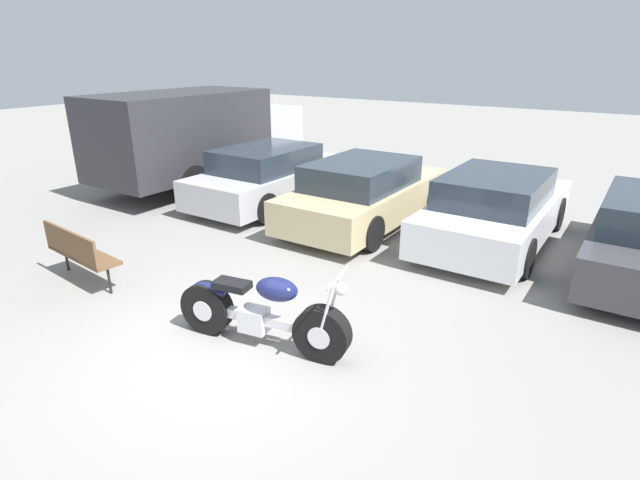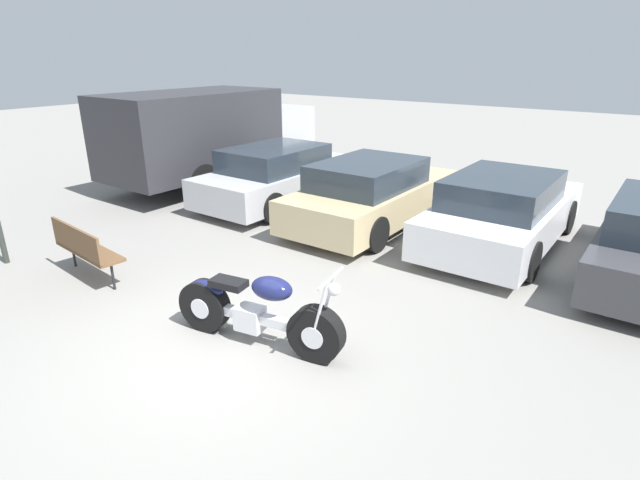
# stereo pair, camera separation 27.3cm
# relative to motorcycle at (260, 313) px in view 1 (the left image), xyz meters

# --- Properties ---
(ground_plane) EXTENTS (60.00, 60.00, 0.00)m
(ground_plane) POSITION_rel_motorcycle_xyz_m (-0.22, -0.38, -0.43)
(ground_plane) COLOR gray
(motorcycle) EXTENTS (2.25, 0.78, 1.09)m
(motorcycle) POSITION_rel_motorcycle_xyz_m (0.00, 0.00, 0.00)
(motorcycle) COLOR black
(motorcycle) RESTS_ON ground_plane
(parked_car_silver) EXTENTS (1.90, 4.38, 1.34)m
(parked_car_silver) POSITION_rel_motorcycle_xyz_m (-3.72, 4.86, 0.21)
(parked_car_silver) COLOR #BCBCC1
(parked_car_silver) RESTS_ON ground_plane
(parked_car_champagne) EXTENTS (1.90, 4.38, 1.34)m
(parked_car_champagne) POSITION_rel_motorcycle_xyz_m (-1.18, 4.74, 0.21)
(parked_car_champagne) COLOR #C6B284
(parked_car_champagne) RESTS_ON ground_plane
(parked_car_white) EXTENTS (1.90, 4.38, 1.34)m
(parked_car_white) POSITION_rel_motorcycle_xyz_m (1.35, 5.08, 0.21)
(parked_car_white) COLOR white
(parked_car_white) RESTS_ON ground_plane
(delivery_truck) EXTENTS (2.30, 6.02, 2.42)m
(delivery_truck) POSITION_rel_motorcycle_xyz_m (-6.39, 5.17, 0.93)
(delivery_truck) COLOR #2D2D33
(delivery_truck) RESTS_ON ground_plane
(park_bench) EXTENTS (1.54, 0.54, 0.89)m
(park_bench) POSITION_rel_motorcycle_xyz_m (-3.40, -0.20, 0.12)
(park_bench) COLOR brown
(park_bench) RESTS_ON ground_plane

